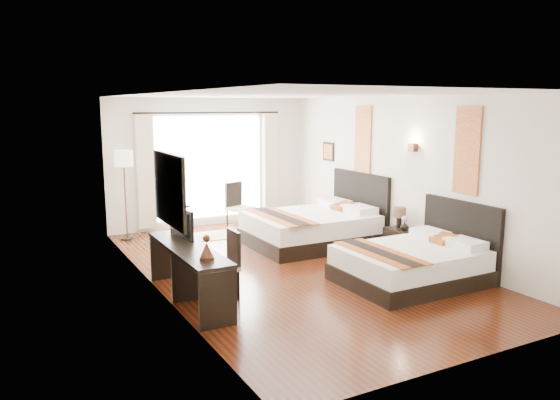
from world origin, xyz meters
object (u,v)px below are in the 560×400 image
window_chair (240,216)px  bed_far (315,227)px  console_desk (189,273)px  bed_near (415,262)px  desk_chair (222,278)px  fruit_bowl (179,203)px  television (176,223)px  floor_lamp (124,164)px  table_lamp (399,214)px  side_table (178,220)px  vase (405,226)px  nightstand (401,243)px

window_chair → bed_far: bearing=4.8°
console_desk → bed_near: bearing=-14.6°
desk_chair → fruit_bowl: bearing=-97.9°
television → fruit_bowl: television is taller
television → floor_lamp: bearing=-6.4°
bed_far → console_desk: bearing=-150.1°
bed_near → table_lamp: (0.77, 1.28, 0.45)m
side_table → fruit_bowl: size_ratio=3.02×
television → fruit_bowl: bearing=-24.2°
bed_far → window_chair: bearing=113.1°
vase → window_chair: 3.76m
desk_chair → side_table: size_ratio=1.49×
desk_chair → fruit_bowl: size_ratio=4.50×
nightstand → television: bearing=176.8°
bed_near → desk_chair: bearing=165.6°
television → floor_lamp: 3.37m
floor_lamp → window_chair: size_ratio=1.75×
console_desk → table_lamp: bearing=6.1°
nightstand → window_chair: 3.67m
table_lamp → fruit_bowl: table_lamp is taller
bed_far → vase: bed_far is taller
vase → fruit_bowl: (-2.90, 3.54, 0.09)m
console_desk → window_chair: bearing=56.8°
bed_far → fruit_bowl: 2.86m
vase → desk_chair: desk_chair is taller
fruit_bowl → desk_chair: bearing=-99.2°
side_table → window_chair: bearing=-8.0°
floor_lamp → side_table: 1.57m
nightstand → television: television is taller
bed_near → window_chair: 4.54m
nightstand → side_table: bearing=130.5°
floor_lamp → table_lamp: bearing=-40.9°
bed_far → fruit_bowl: size_ratio=11.18×
nightstand → vase: vase is taller
console_desk → floor_lamp: size_ratio=1.24×
nightstand → console_desk: (-4.01, -0.33, 0.13)m
vase → console_desk: (-3.97, -0.21, -0.19)m
desk_chair → bed_near: bearing=166.9°
side_table → fruit_bowl: 0.34m
console_desk → fruit_bowl: bearing=74.1°
vase → fruit_bowl: size_ratio=0.69×
side_table → desk_chair: bearing=-98.8°
table_lamp → window_chair: 3.61m
console_desk → window_chair: (2.36, 3.60, -0.07)m
television → side_table: (1.03, 3.24, -0.65)m
nightstand → console_desk: console_desk is taller
bed_near → nightstand: (0.75, 1.18, -0.05)m
bed_near → side_table: 5.14m
vase → desk_chair: bearing=-174.5°
floor_lamp → television: bearing=-90.2°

